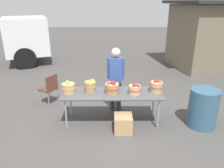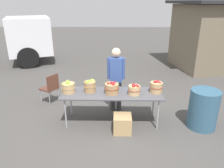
{
  "view_description": "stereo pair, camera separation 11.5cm",
  "coord_description": "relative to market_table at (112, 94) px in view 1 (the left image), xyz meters",
  "views": [
    {
      "loc": [
        -0.03,
        -4.5,
        2.72
      ],
      "look_at": [
        0.0,
        0.3,
        0.85
      ],
      "focal_mm": 34.36,
      "sensor_mm": 36.0,
      "label": 1
    },
    {
      "loc": [
        0.09,
        -4.5,
        2.72
      ],
      "look_at": [
        0.0,
        0.3,
        0.85
      ],
      "focal_mm": 34.36,
      "sensor_mm": 36.0,
      "label": 2
    }
  ],
  "objects": [
    {
      "name": "food_kiosk",
      "position": [
        4.26,
        4.63,
        0.67
      ],
      "size": [
        3.99,
        3.51,
        2.74
      ],
      "rotation": [
        0.0,
        0.0,
        0.19
      ],
      "color": "#726651",
      "rests_on": "ground"
    },
    {
      "name": "market_table",
      "position": [
        0.0,
        0.0,
        0.0
      ],
      "size": [
        2.3,
        0.76,
        0.75
      ],
      "color": "#4C4C51",
      "rests_on": "ground"
    },
    {
      "name": "apple_basket_red_0",
      "position": [
        0.0,
        -0.02,
        0.16
      ],
      "size": [
        0.33,
        0.33,
        0.28
      ],
      "color": "#A87F51",
      "rests_on": "market_table"
    },
    {
      "name": "vendor_adult",
      "position": [
        0.09,
        0.59,
        0.27
      ],
      "size": [
        0.44,
        0.23,
        1.67
      ],
      "rotation": [
        0.0,
        0.0,
        3.1
      ],
      "color": "#3F3F3F",
      "rests_on": "ground"
    },
    {
      "name": "apple_basket_red_1",
      "position": [
        0.51,
        -0.07,
        0.16
      ],
      "size": [
        0.29,
        0.29,
        0.26
      ],
      "color": "tan",
      "rests_on": "market_table"
    },
    {
      "name": "produce_crate",
      "position": [
        0.24,
        -0.42,
        -0.51
      ],
      "size": [
        0.39,
        0.39,
        0.39
      ],
      "primitive_type": "cube",
      "color": "tan",
      "rests_on": "ground"
    },
    {
      "name": "apple_basket_green_1",
      "position": [
        -0.5,
        0.07,
        0.18
      ],
      "size": [
        0.28,
        0.28,
        0.29
      ],
      "color": "#A87F51",
      "rests_on": "market_table"
    },
    {
      "name": "ground_plane",
      "position": [
        0.0,
        0.0,
        -0.71
      ],
      "size": [
        40.0,
        40.0,
        0.0
      ],
      "primitive_type": "plane",
      "color": "#474442"
    },
    {
      "name": "apple_basket_red_2",
      "position": [
        1.02,
        0.05,
        0.17
      ],
      "size": [
        0.3,
        0.3,
        0.29
      ],
      "color": "tan",
      "rests_on": "market_table"
    },
    {
      "name": "folding_chair",
      "position": [
        -1.71,
        0.95,
        -0.2
      ],
      "size": [
        0.55,
        0.55,
        0.86
      ],
      "rotation": [
        0.0,
        0.0,
        4.16
      ],
      "color": "brown",
      "rests_on": "ground"
    },
    {
      "name": "apple_basket_green_0",
      "position": [
        -1.0,
        0.02,
        0.16
      ],
      "size": [
        0.32,
        0.32,
        0.27
      ],
      "color": "tan",
      "rests_on": "market_table"
    },
    {
      "name": "trash_barrel",
      "position": [
        2.06,
        -0.19,
        -0.26
      ],
      "size": [
        0.64,
        0.64,
        0.9
      ],
      "primitive_type": "cylinder",
      "color": "#335972",
      "rests_on": "ground"
    }
  ]
}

